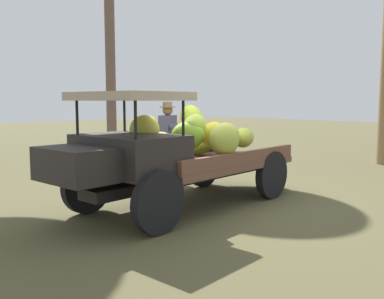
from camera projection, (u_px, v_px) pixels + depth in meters
ground_plane at (206, 202)px, 7.38m from camera, size 60.00×60.00×0.00m
truck at (173, 151)px, 6.82m from camera, size 4.56×2.06×1.87m
farmer at (168, 137)px, 9.09m from camera, size 0.56×0.52×1.72m
wooden_crate at (271, 178)px, 8.50m from camera, size 0.60×0.62×0.42m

